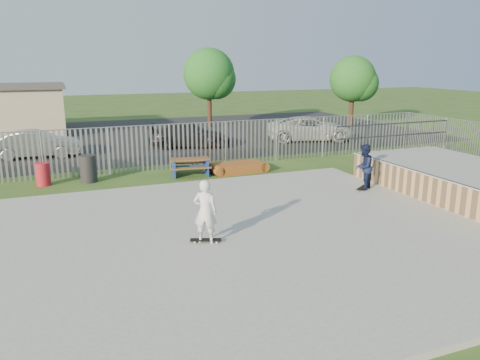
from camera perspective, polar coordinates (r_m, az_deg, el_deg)
name	(u,v)px	position (r m, az deg, el deg)	size (l,w,h in m)	color
ground	(214,243)	(12.46, -3.22, -7.67)	(120.00, 120.00, 0.00)	#30501B
concrete_slab	(214,240)	(12.43, -3.22, -7.35)	(15.00, 12.00, 0.15)	gray
quarter_pipe	(459,181)	(18.25, 25.13, -0.07)	(5.50, 7.05, 2.19)	tan
fence	(199,167)	(16.64, -5.02, 1.53)	(26.04, 16.02, 2.00)	gray
picnic_table	(190,166)	(19.82, -6.11, 1.65)	(1.84, 1.60, 0.69)	brown
funbox	(239,168)	(20.17, -0.17, 1.53)	(2.12, 1.12, 0.42)	brown
trash_bin_red	(43,174)	(19.50, -22.89, 0.65)	(0.53, 0.53, 0.88)	#AC1A27
trash_bin_grey	(88,169)	(19.43, -18.02, 1.33)	(0.64, 0.64, 1.07)	black
parking_lot	(118,137)	(30.55, -14.66, 5.06)	(40.00, 18.00, 0.02)	black
car_silver	(37,144)	(25.21, -23.52, 4.05)	(1.43, 4.10, 1.35)	#A4A5A9
car_dark	(190,135)	(26.17, -6.17, 5.44)	(1.84, 4.52, 1.31)	black
car_white	(310,129)	(28.52, 8.59, 6.20)	(2.37, 5.13, 1.43)	silver
tree_mid	(209,74)	(34.07, -3.80, 12.76)	(3.64, 3.64, 5.61)	#452A1B
tree_right	(353,79)	(35.43, 13.59, 11.87)	(3.29, 3.29, 5.08)	#462C1C
skateboard_a	(362,188)	(17.51, 14.68, -0.98)	(0.77, 0.63, 0.08)	black
skateboard_b	(206,241)	(12.11, -4.19, -7.39)	(0.82, 0.47, 0.08)	black
skater_navy	(364,167)	(17.33, 14.85, 1.55)	(0.81, 0.63, 1.66)	#131B3C
skater_white	(205,211)	(11.84, -4.26, -3.84)	(0.60, 0.40, 1.66)	white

